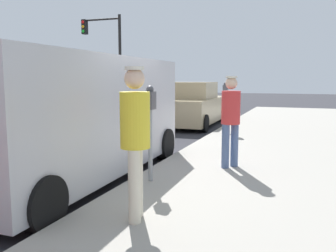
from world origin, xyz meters
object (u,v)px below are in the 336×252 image
at_px(parking_meter_near, 150,117).
at_px(pedestrian_in_red, 231,116).
at_px(parking_meter_far, 225,98).
at_px(parked_sedan_ahead, 192,106).
at_px(parked_van, 74,115).
at_px(traffic_light_corner, 106,47).
at_px(pedestrian_in_yellow, 135,133).

bearing_deg(parking_meter_near, pedestrian_in_red, 53.30).
distance_m(parking_meter_far, parked_sedan_ahead, 2.88).
distance_m(parking_meter_near, parked_van, 1.51).
bearing_deg(pedestrian_in_red, parking_meter_near, -126.70).
bearing_deg(parking_meter_far, traffic_light_corner, 139.58).
bearing_deg(pedestrian_in_yellow, traffic_light_corner, 121.24).
xyz_separation_m(pedestrian_in_yellow, pedestrian_in_red, (0.53, 2.89, -0.06)).
distance_m(parked_van, parked_sedan_ahead, 7.88).
relative_size(pedestrian_in_red, traffic_light_corner, 0.32).
distance_m(parking_meter_near, pedestrian_in_red, 1.69).
distance_m(pedestrian_in_red, parked_sedan_ahead, 7.18).
distance_m(parking_meter_far, traffic_light_corner, 10.91).
bearing_deg(pedestrian_in_yellow, parking_meter_far, 93.79).
distance_m(pedestrian_in_yellow, pedestrian_in_red, 2.94).
relative_size(pedestrian_in_red, parked_van, 0.32).
relative_size(parking_meter_far, pedestrian_in_yellow, 0.86).
distance_m(parking_meter_near, traffic_light_corner, 15.20).
xyz_separation_m(parking_meter_near, pedestrian_in_yellow, (0.48, -1.53, -0.02)).
height_order(pedestrian_in_yellow, traffic_light_corner, traffic_light_corner).
bearing_deg(parking_meter_far, parked_van, -104.97).
bearing_deg(traffic_light_corner, parked_van, -62.15).
xyz_separation_m(parking_meter_far, pedestrian_in_yellow, (0.48, -7.26, -0.02)).
bearing_deg(parking_meter_far, pedestrian_in_red, -77.00).
height_order(parking_meter_near, pedestrian_in_yellow, pedestrian_in_yellow).
distance_m(parking_meter_far, parked_van, 5.81).
xyz_separation_m(parking_meter_far, parked_van, (-1.50, -5.61, -0.03)).
bearing_deg(parking_meter_near, traffic_light_corner, 122.70).
bearing_deg(pedestrian_in_red, parking_meter_far, 103.00).
xyz_separation_m(pedestrian_in_red, parked_sedan_ahead, (-2.74, 6.63, -0.36)).
distance_m(parking_meter_near, parking_meter_far, 5.73).
relative_size(pedestrian_in_yellow, parked_van, 0.34).
bearing_deg(traffic_light_corner, parked_sedan_ahead, -36.10).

